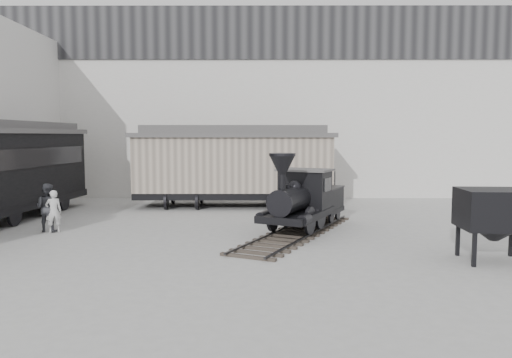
{
  "coord_description": "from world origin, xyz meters",
  "views": [
    {
      "loc": [
        0.43,
        -15.25,
        3.66
      ],
      "look_at": [
        0.37,
        3.74,
        2.0
      ],
      "focal_mm": 35.0,
      "sensor_mm": 36.0,
      "label": 1
    }
  ],
  "objects_px": {
    "coal_hopper": "(495,215)",
    "locomotive": "(302,203)",
    "visitor_a": "(53,211)",
    "visitor_b": "(47,208)",
    "boxcar": "(234,164)"
  },
  "relations": [
    {
      "from": "visitor_a",
      "to": "coal_hopper",
      "type": "relative_size",
      "value": 0.76
    },
    {
      "from": "visitor_a",
      "to": "coal_hopper",
      "type": "bearing_deg",
      "value": 135.0
    },
    {
      "from": "coal_hopper",
      "to": "locomotive",
      "type": "bearing_deg",
      "value": 141.93
    },
    {
      "from": "boxcar",
      "to": "visitor_b",
      "type": "xyz_separation_m",
      "value": [
        -6.77,
        -6.77,
        -1.27
      ]
    },
    {
      "from": "locomotive",
      "to": "visitor_b",
      "type": "distance_m",
      "value": 9.71
    },
    {
      "from": "locomotive",
      "to": "coal_hopper",
      "type": "relative_size",
      "value": 3.97
    },
    {
      "from": "boxcar",
      "to": "coal_hopper",
      "type": "relative_size",
      "value": 4.84
    },
    {
      "from": "visitor_b",
      "to": "boxcar",
      "type": "bearing_deg",
      "value": -125.4
    },
    {
      "from": "locomotive",
      "to": "visitor_a",
      "type": "height_order",
      "value": "locomotive"
    },
    {
      "from": "locomotive",
      "to": "visitor_a",
      "type": "bearing_deg",
      "value": -153.41
    },
    {
      "from": "visitor_b",
      "to": "coal_hopper",
      "type": "height_order",
      "value": "coal_hopper"
    },
    {
      "from": "boxcar",
      "to": "visitor_b",
      "type": "distance_m",
      "value": 9.66
    },
    {
      "from": "visitor_a",
      "to": "visitor_b",
      "type": "xyz_separation_m",
      "value": [
        -0.3,
        0.17,
        0.12
      ]
    },
    {
      "from": "locomotive",
      "to": "coal_hopper",
      "type": "xyz_separation_m",
      "value": [
        5.17,
        -4.5,
        0.28
      ]
    },
    {
      "from": "coal_hopper",
      "to": "visitor_b",
      "type": "bearing_deg",
      "value": 166.2
    }
  ]
}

